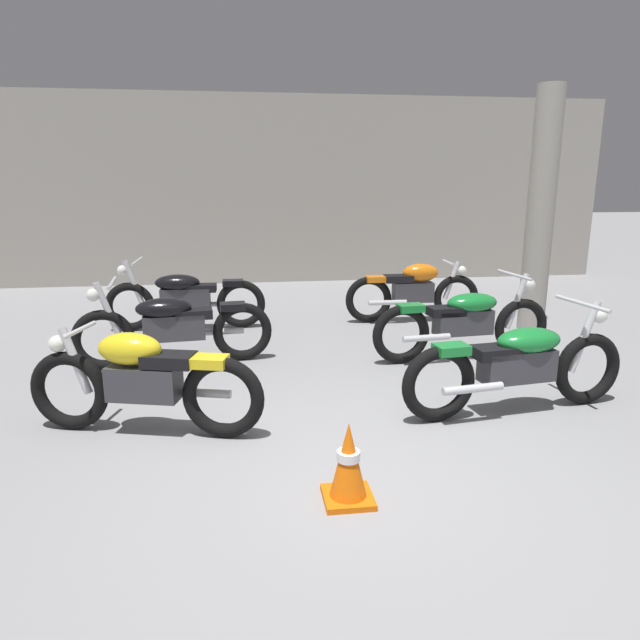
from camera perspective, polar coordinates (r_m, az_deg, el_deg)
name	(u,v)px	position (r m, az deg, el deg)	size (l,w,h in m)	color
ground_plane	(366,475)	(4.19, 4.58, -15.11)	(60.00, 60.00, 0.00)	gray
back_wall	(281,191)	(11.61, -3.91, 12.69)	(13.23, 0.24, 3.60)	#9E998E
support_pillar	(540,212)	(8.30, 21.03, 9.99)	(0.36, 0.36, 3.20)	#9E998E
motorcycle_left_row_0	(143,380)	(4.85, -17.17, -5.67)	(1.93, 0.67, 0.88)	black
motorcycle_left_row_1	(173,326)	(6.54, -14.39, -0.54)	(2.17, 0.68, 0.97)	black
motorcycle_left_row_2	(185,297)	(8.08, -13.29, 2.23)	(2.17, 0.68, 0.97)	black
motorcycle_right_row_0	(519,363)	(5.34, 19.10, -4.09)	(2.17, 0.69, 0.97)	black
motorcycle_right_row_1	(464,320)	(6.76, 14.12, -0.05)	(2.17, 0.68, 0.97)	black
motorcycle_right_row_2	(414,290)	(8.42, 9.28, 2.92)	(1.97, 0.48, 0.88)	black
traffic_cone	(348,464)	(3.78, 2.83, -14.05)	(0.32, 0.32, 0.54)	orange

